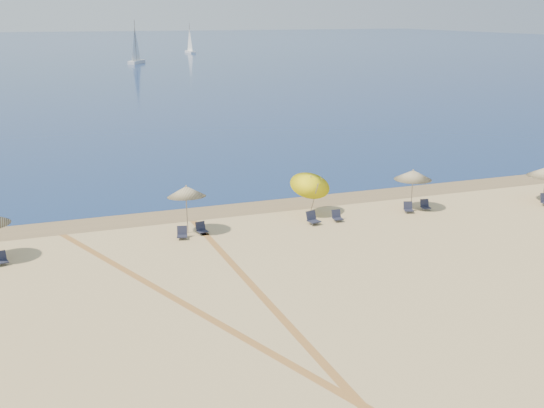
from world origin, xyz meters
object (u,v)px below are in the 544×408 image
Objects in this scene: chair_7 at (408,208)px; chair_6 at (337,216)px; umbrella_3 at (311,182)px; chair_2 at (1,259)px; sailboat_2 at (136,50)px; umbrella_4 at (413,175)px; chair_8 at (425,205)px; chair_4 at (201,229)px; umbrella_2 at (186,191)px; chair_5 at (313,218)px; sailboat_0 at (190,44)px; chair_3 at (182,233)px.

chair_6 is at bearing -160.34° from chair_7.
chair_2 is (-16.35, -2.13, -1.71)m from umbrella_3.
chair_2 is 0.07× the size of sailboat_2.
chair_7 is at bearing -135.58° from umbrella_4.
umbrella_3 is 7.11m from chair_8.
chair_8 is (13.42, -0.26, -0.01)m from chair_4.
umbrella_3 is 120.89m from sailboat_2.
chair_6 is 0.06× the size of sailboat_2.
umbrella_2 is 9.39m from chair_2.
chair_5 reaches higher than chair_6.
sailboat_2 is at bearing 88.86° from chair_6.
sailboat_0 is at bearing 82.20° from chair_6.
umbrella_2 is at bearing 161.27° from chair_5.
chair_6 is (8.73, -0.05, -0.00)m from chair_3.
umbrella_4 is 159.08m from sailboat_0.
chair_2 is at bearing -159.48° from chair_7.
chair_2 is 0.08× the size of sailboat_0.
chair_8 is (7.29, 0.23, -0.05)m from chair_5.
chair_7 reaches higher than chair_8.
chair_4 is at bearing 163.87° from chair_5.
umbrella_3 is 3.99× the size of chair_2.
sailboat_0 reaches higher than chair_8.
umbrella_4 is 3.94× the size of chair_6.
sailboat_2 reaches higher than chair_5.
chair_3 is 1.18m from chair_4.
chair_7 is (4.59, 0.08, -0.00)m from chair_6.
sailboat_2 reaches higher than chair_8.
chair_8 is at bearing -26.21° from umbrella_4.
chair_5 is (6.77, -0.85, -1.95)m from umbrella_2.
umbrella_3 is 2.46m from chair_6.
umbrella_3 is 4.04× the size of chair_8.
umbrella_4 is 5.41m from chair_6.
umbrella_3 is at bearing -178.64° from chair_8.
sailboat_0 is (35.84, 157.49, 2.26)m from chair_4.
chair_4 is 13.42m from chair_8.
chair_4 reaches higher than chair_7.
umbrella_4 is 121.57m from sailboat_2.
chair_3 is (8.59, 0.69, 0.01)m from chair_2.
umbrella_3 is 3.86× the size of chair_3.
sailboat_2 reaches higher than chair_2.
sailboat_0 reaches higher than chair_2.
sailboat_0 is (23.62, 157.86, 2.26)m from chair_7.
chair_3 is at bearing -169.50° from umbrella_3.
chair_2 is 21.93m from chair_7.
umbrella_4 is 3.52× the size of chair_2.
umbrella_4 reaches higher than chair_7.
sailboat_2 reaches higher than umbrella_4.
umbrella_3 is 159.15m from sailboat_0.
umbrella_3 is 6.13m from umbrella_4.
umbrella_2 is at bearing -170.32° from chair_8.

